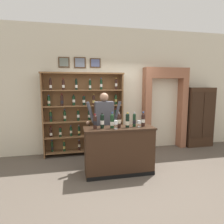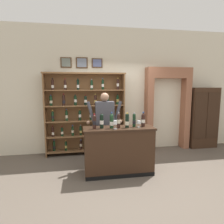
# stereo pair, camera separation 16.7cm
# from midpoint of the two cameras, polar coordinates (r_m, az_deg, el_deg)

# --- Properties ---
(ground_plane) EXTENTS (14.00, 14.00, 0.02)m
(ground_plane) POSITION_cam_midpoint_polar(r_m,az_deg,el_deg) (4.40, 4.07, -17.38)
(ground_plane) COLOR brown
(back_wall) EXTENTS (12.00, 0.19, 3.42)m
(back_wall) POSITION_cam_midpoint_polar(r_m,az_deg,el_deg) (5.56, 0.21, 6.26)
(back_wall) COLOR beige
(back_wall) RESTS_ON ground
(wine_shelf) EXTENTS (2.12, 0.33, 2.18)m
(wine_shelf) POSITION_cam_midpoint_polar(r_m,az_deg,el_deg) (5.26, -6.85, 0.06)
(wine_shelf) COLOR brown
(wine_shelf) RESTS_ON ground
(archway_doorway) EXTENTS (1.31, 0.45, 2.36)m
(archway_doorway) POSITION_cam_midpoint_polar(r_m,az_deg,el_deg) (5.98, 16.30, 2.36)
(archway_doorway) COLOR #935B42
(archway_doorway) RESTS_ON ground
(side_cabinet) EXTENTS (0.83, 0.37, 1.79)m
(side_cabinet) POSITION_cam_midpoint_polar(r_m,az_deg,el_deg) (6.49, 25.62, -1.49)
(side_cabinet) COLOR #382316
(side_cabinet) RESTS_ON ground
(tasting_counter) EXTENTS (1.46, 0.51, 1.00)m
(tasting_counter) POSITION_cam_midpoint_polar(r_m,az_deg,el_deg) (4.19, 3.14, -11.19)
(tasting_counter) COLOR #382316
(tasting_counter) RESTS_ON ground
(shopkeeper) EXTENTS (0.83, 0.22, 1.69)m
(shopkeeper) POSITION_cam_midpoint_polar(r_m,az_deg,el_deg) (4.50, -1.08, -2.55)
(shopkeeper) COLOR #2D3347
(shopkeeper) RESTS_ON ground
(tasting_bottle_prosecco) EXTENTS (0.07, 0.07, 0.30)m
(tasting_bottle_prosecco) POSITION_cam_midpoint_polar(r_m,az_deg,el_deg) (3.91, -3.94, -2.79)
(tasting_bottle_prosecco) COLOR black
(tasting_bottle_prosecco) RESTS_ON tasting_counter
(tasting_bottle_brunello) EXTENTS (0.08, 0.08, 0.32)m
(tasting_bottle_brunello) POSITION_cam_midpoint_polar(r_m,az_deg,el_deg) (3.95, -1.83, -2.58)
(tasting_bottle_brunello) COLOR black
(tasting_bottle_brunello) RESTS_ON tasting_counter
(tasting_bottle_vin_santo) EXTENTS (0.08, 0.08, 0.33)m
(tasting_bottle_vin_santo) POSITION_cam_midpoint_polar(r_m,az_deg,el_deg) (3.97, 1.09, -2.61)
(tasting_bottle_vin_santo) COLOR #19381E
(tasting_bottle_vin_santo) RESTS_ON tasting_counter
(tasting_bottle_bianco) EXTENTS (0.07, 0.07, 0.32)m
(tasting_bottle_bianco) POSITION_cam_midpoint_polar(r_m,az_deg,el_deg) (3.99, 3.17, -2.48)
(tasting_bottle_bianco) COLOR black
(tasting_bottle_bianco) RESTS_ON tasting_counter
(tasting_bottle_super_tuscan) EXTENTS (0.08, 0.08, 0.31)m
(tasting_bottle_super_tuscan) POSITION_cam_midpoint_polar(r_m,az_deg,el_deg) (4.03, 5.62, -2.46)
(tasting_bottle_super_tuscan) COLOR black
(tasting_bottle_super_tuscan) RESTS_ON tasting_counter
(tasting_bottle_grappa) EXTENTS (0.07, 0.07, 0.30)m
(tasting_bottle_grappa) POSITION_cam_midpoint_polar(r_m,az_deg,el_deg) (4.12, 7.64, -2.31)
(tasting_bottle_grappa) COLOR black
(tasting_bottle_grappa) RESTS_ON tasting_counter
(tasting_bottle_rosso) EXTENTS (0.08, 0.08, 0.31)m
(tasting_bottle_rosso) POSITION_cam_midpoint_polar(r_m,az_deg,el_deg) (4.19, 10.21, -2.22)
(tasting_bottle_rosso) COLOR black
(tasting_bottle_rosso) RESTS_ON tasting_counter
(wine_glass_left) EXTENTS (0.07, 0.07, 0.17)m
(wine_glass_left) POSITION_cam_midpoint_polar(r_m,az_deg,el_deg) (3.89, 2.19, -3.22)
(wine_glass_left) COLOR silver
(wine_glass_left) RESTS_ON tasting_counter
(wine_glass_right) EXTENTS (0.07, 0.07, 0.14)m
(wine_glass_right) POSITION_cam_midpoint_polar(r_m,az_deg,el_deg) (4.11, 9.04, -3.08)
(wine_glass_right) COLOR silver
(wine_glass_right) RESTS_ON tasting_counter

